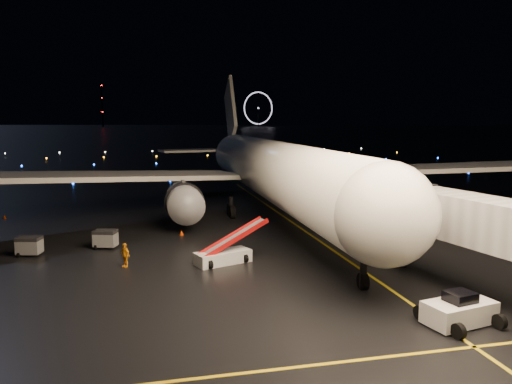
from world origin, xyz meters
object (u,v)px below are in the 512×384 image
airliner (266,137)px  baggage_cart_1 (29,246)px  belt_loader (223,244)px  crew_c (125,255)px  baggage_cart_0 (106,239)px  pushback_tug (459,308)px

airliner → baggage_cart_1: size_ratio=34.98×
belt_loader → crew_c: bearing=155.1°
airliner → baggage_cart_0: airliner is taller
belt_loader → baggage_cart_1: (-15.57, 5.90, -0.78)m
airliner → baggage_cart_0: 23.95m
airliner → crew_c: size_ratio=34.34×
baggage_cart_0 → pushback_tug: bearing=-28.8°
belt_loader → crew_c: (-7.59, 0.69, -0.63)m
airliner → crew_c: airliner is taller
airliner → crew_c: (-16.16, -19.61, -8.36)m
pushback_tug → baggage_cart_0: bearing=121.7°
belt_loader → baggage_cart_0: size_ratio=3.42×
baggage_cart_1 → airliner: bearing=43.8°
airliner → belt_loader: airliner is taller
pushback_tug → baggage_cart_1: bearing=130.6°
pushback_tug → baggage_cart_0: pushback_tug is taller
belt_loader → baggage_cart_1: belt_loader is taller
crew_c → baggage_cart_0: bearing=159.2°
crew_c → belt_loader: bearing=47.5°
pushback_tug → crew_c: size_ratio=2.07×
belt_loader → baggage_cart_1: 16.67m
belt_loader → baggage_cart_0: (-9.47, 7.03, -0.77)m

